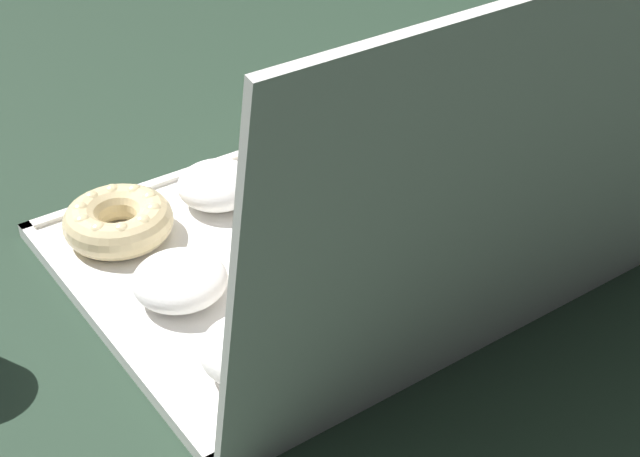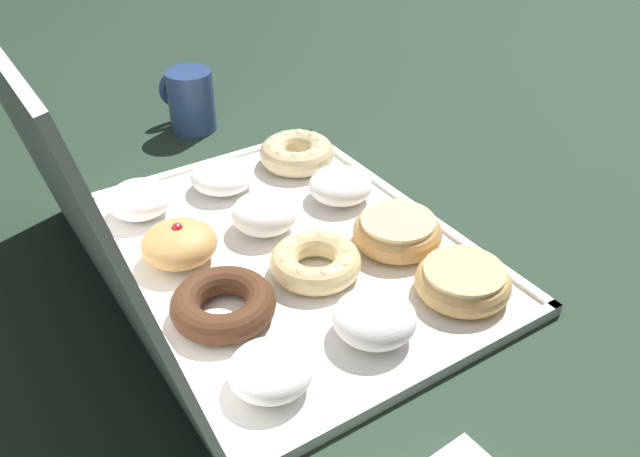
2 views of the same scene
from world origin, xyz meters
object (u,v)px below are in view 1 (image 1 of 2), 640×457
Objects in this scene: powdered_filled_donut_11 at (248,350)px; powdered_filled_donut_6 at (291,236)px; cruller_donut_3 at (118,220)px; chocolate_cake_ring_donut_9 at (462,256)px; jelly_filled_donut_10 at (362,294)px; cruller_donut_5 at (375,201)px; donut_box at (334,239)px; glazed_ring_donut_0 at (395,125)px; powdered_filled_donut_4 at (467,167)px; glazed_ring_donut_1 at (317,152)px; powdered_filled_donut_8 at (550,218)px; powdered_filled_donut_2 at (218,185)px; powdered_filled_donut_7 at (178,279)px.

powdered_filled_donut_6 is at bearing -136.10° from powdered_filled_donut_11.
cruller_donut_3 is 0.35m from chocolate_cake_ring_donut_9.
jelly_filled_donut_10 reaches higher than powdered_filled_donut_11.
powdered_filled_donut_6 reaches higher than cruller_donut_5.
powdered_filled_donut_6 is (0.06, 0.00, 0.03)m from donut_box.
glazed_ring_donut_0 is 1.19× the size of jelly_filled_donut_10.
glazed_ring_donut_0 is 0.97× the size of cruller_donut_3.
cruller_donut_3 is 0.27m from jelly_filled_donut_10.
cruller_donut_3 is at bearing -19.86° from powdered_filled_donut_4.
powdered_filled_donut_11 is (0.23, 0.13, 0.01)m from cruller_donut_5.
donut_box is at bearing 62.05° from glazed_ring_donut_1.
powdered_filled_donut_8 is at bearing 91.00° from powdered_filled_donut_4.
chocolate_cake_ring_donut_9 is at bearing 118.04° from powdered_filled_donut_2.
chocolate_cake_ring_donut_9 is (-0.00, 0.24, -0.00)m from glazed_ring_donut_1.
jelly_filled_donut_10 is at bearing 65.15° from donut_box.
cruller_donut_5 is at bearing 153.23° from cruller_donut_3.
powdered_filled_donut_11 is at bearing 45.14° from glazed_ring_donut_1.
powdered_filled_donut_6 is 0.12m from powdered_filled_donut_7.
powdered_filled_donut_11 is at bearing -0.65° from powdered_filled_donut_8.
chocolate_cake_ring_donut_9 is 0.24m from powdered_filled_donut_11.
glazed_ring_donut_1 is at bearing -89.67° from chocolate_cake_ring_donut_9.
glazed_ring_donut_0 is 0.43m from powdered_filled_donut_11.
powdered_filled_donut_7 is (0.36, -0.01, -0.00)m from powdered_filled_donut_4.
glazed_ring_donut_1 is 1.34× the size of powdered_filled_donut_8.
powdered_filled_donut_7 is 0.12m from powdered_filled_donut_11.
glazed_ring_donut_0 is 1.23× the size of powdered_filled_donut_4.
powdered_filled_donut_4 is 0.26m from jelly_filled_donut_10.
cruller_donut_5 reaches higher than chocolate_cake_ring_donut_9.
donut_box is 6.26× the size of powdered_filled_donut_11.
glazed_ring_donut_1 is at bearing -117.95° from donut_box.
glazed_ring_donut_1 is 0.17m from powdered_filled_donut_6.
glazed_ring_donut_0 is 0.25m from powdered_filled_donut_8.
glazed_ring_donut_1 is 0.24m from chocolate_cake_ring_donut_9.
jelly_filled_donut_10 is at bearing -0.87° from chocolate_cake_ring_donut_9.
powdered_filled_donut_2 is 0.99× the size of powdered_filled_donut_4.
powdered_filled_donut_4 reaches higher than powdered_filled_donut_2.
powdered_filled_donut_6 reaches higher than powdered_filled_donut_7.
powdered_filled_donut_11 reaches higher than powdered_filled_donut_7.
cruller_donut_3 is at bearing -62.62° from jelly_filled_donut_10.
glazed_ring_donut_1 is 1.03× the size of cruller_donut_5.
powdered_filled_donut_4 reaches higher than glazed_ring_donut_1.
jelly_filled_donut_10 reaches higher than powdered_filled_donut_6.
cruller_donut_3 is 0.27m from cruller_donut_5.
chocolate_cake_ring_donut_9 is at bearing 118.82° from donut_box.
powdered_filled_donut_4 is (-0.11, 0.13, 0.00)m from glazed_ring_donut_1.
powdered_filled_donut_2 is 0.76× the size of chocolate_cake_ring_donut_9.
jelly_filled_donut_10 is (0.12, 0.24, 0.00)m from glazed_ring_donut_1.
powdered_filled_donut_2 is 0.96× the size of jelly_filled_donut_10.
glazed_ring_donut_0 is at bearing -161.28° from powdered_filled_donut_7.
glazed_ring_donut_1 is at bearing -134.86° from powdered_filled_donut_11.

